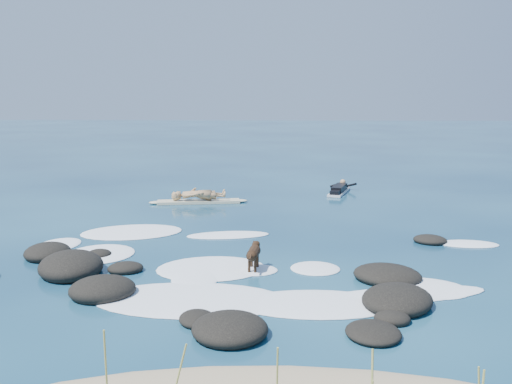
{
  "coord_description": "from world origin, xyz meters",
  "views": [
    {
      "loc": [
        -0.1,
        -13.73,
        3.89
      ],
      "look_at": [
        -0.96,
        4.0,
        0.9
      ],
      "focal_mm": 40.0,
      "sensor_mm": 36.0,
      "label": 1
    }
  ],
  "objects": [
    {
      "name": "ground",
      "position": [
        0.0,
        0.0,
        0.0
      ],
      "size": [
        160.0,
        160.0,
        0.0
      ],
      "primitive_type": "plane",
      "color": "#0A2642",
      "rests_on": "ground"
    },
    {
      "name": "reef_rocks",
      "position": [
        -0.36,
        -2.57,
        0.12
      ],
      "size": [
        15.07,
        7.57,
        0.62
      ],
      "color": "black",
      "rests_on": "ground"
    },
    {
      "name": "breaking_foam",
      "position": [
        -0.21,
        -1.6,
        0.01
      ],
      "size": [
        14.82,
        8.43,
        0.12
      ],
      "color": "white",
      "rests_on": "ground"
    },
    {
      "name": "standing_surfer_rig",
      "position": [
        -3.21,
        6.78,
        0.81
      ],
      "size": [
        3.62,
        1.11,
        2.06
      ],
      "rotation": [
        0.0,
        0.0,
        0.17
      ],
      "color": "beige",
      "rests_on": "ground"
    },
    {
      "name": "paddling_surfer_rig",
      "position": [
        2.18,
        9.26,
        0.15
      ],
      "size": [
        1.38,
        2.57,
        0.45
      ],
      "rotation": [
        0.0,
        0.0,
        1.29
      ],
      "color": "silver",
      "rests_on": "ground"
    },
    {
      "name": "dog",
      "position": [
        -0.75,
        -1.41,
        0.43
      ],
      "size": [
        0.32,
        1.02,
        0.65
      ],
      "rotation": [
        0.0,
        0.0,
        1.47
      ],
      "color": "black",
      "rests_on": "ground"
    }
  ]
}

